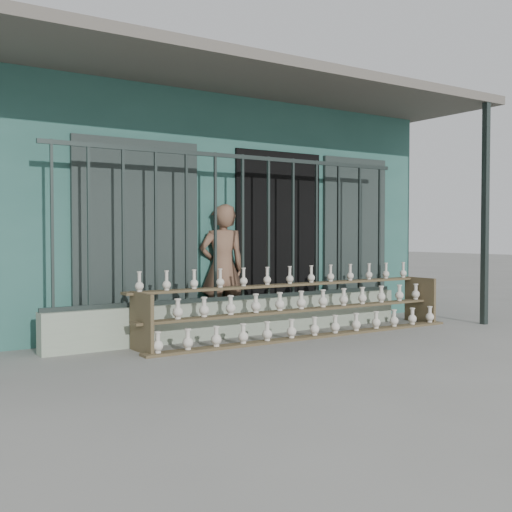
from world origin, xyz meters
TOP-DOWN VIEW (x-y plane):
  - ground at (0.00, 0.00)m, footprint 60.00×60.00m
  - workshop_building at (0.00, 4.23)m, footprint 7.40×6.60m
  - parapet_wall at (0.00, 1.30)m, footprint 5.00×0.20m
  - security_fence at (-0.00, 1.30)m, footprint 5.00×0.04m
  - shelf_rack at (0.62, 0.88)m, footprint 4.50×0.68m
  - elderly_woman at (-0.08, 1.67)m, footprint 0.68×0.53m

SIDE VIEW (x-z plane):
  - ground at x=0.00m, z-range 0.00..0.00m
  - parapet_wall at x=0.00m, z-range 0.00..0.45m
  - shelf_rack at x=0.62m, z-range -0.06..0.79m
  - elderly_woman at x=-0.08m, z-range 0.00..1.65m
  - security_fence at x=0.00m, z-range 0.45..2.25m
  - workshop_building at x=0.00m, z-range 0.02..3.23m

